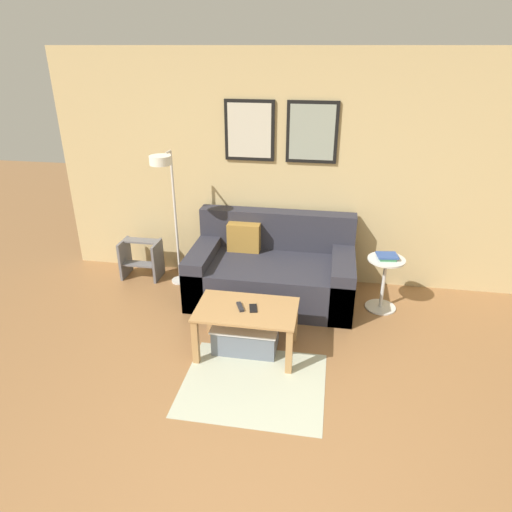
{
  "coord_description": "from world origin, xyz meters",
  "views": [
    {
      "loc": [
        0.34,
        -1.83,
        2.55
      ],
      "look_at": [
        -0.28,
        1.78,
        0.85
      ],
      "focal_mm": 32.0,
      "sensor_mm": 36.0,
      "label": 1
    }
  ],
  "objects_px": {
    "book_stack": "(387,257)",
    "coffee_table": "(247,317)",
    "step_stool": "(141,258)",
    "storage_bin": "(246,336)",
    "floor_lamp": "(166,189)",
    "remote_control": "(240,307)",
    "couch": "(272,271)",
    "cell_phone": "(253,308)",
    "side_table": "(384,279)"
  },
  "relations": [
    {
      "from": "side_table",
      "to": "step_stool",
      "type": "distance_m",
      "value": 2.8
    },
    {
      "from": "book_stack",
      "to": "coffee_table",
      "type": "bearing_deg",
      "value": -142.21
    },
    {
      "from": "floor_lamp",
      "to": "remote_control",
      "type": "bearing_deg",
      "value": -45.52
    },
    {
      "from": "floor_lamp",
      "to": "remote_control",
      "type": "xyz_separation_m",
      "value": [
        0.98,
        -0.99,
        -0.73
      ]
    },
    {
      "from": "remote_control",
      "to": "step_stool",
      "type": "bearing_deg",
      "value": 115.74
    },
    {
      "from": "book_stack",
      "to": "remote_control",
      "type": "distance_m",
      "value": 1.65
    },
    {
      "from": "storage_bin",
      "to": "floor_lamp",
      "type": "bearing_deg",
      "value": 136.62
    },
    {
      "from": "floor_lamp",
      "to": "cell_phone",
      "type": "relative_size",
      "value": 11.14
    },
    {
      "from": "couch",
      "to": "side_table",
      "type": "distance_m",
      "value": 1.19
    },
    {
      "from": "floor_lamp",
      "to": "remote_control",
      "type": "distance_m",
      "value": 1.57
    },
    {
      "from": "remote_control",
      "to": "step_stool",
      "type": "relative_size",
      "value": 0.33
    },
    {
      "from": "remote_control",
      "to": "cell_phone",
      "type": "bearing_deg",
      "value": -21.28
    },
    {
      "from": "couch",
      "to": "book_stack",
      "type": "bearing_deg",
      "value": -3.55
    },
    {
      "from": "remote_control",
      "to": "storage_bin",
      "type": "bearing_deg",
      "value": 16.29
    },
    {
      "from": "coffee_table",
      "to": "storage_bin",
      "type": "distance_m",
      "value": 0.23
    },
    {
      "from": "couch",
      "to": "step_stool",
      "type": "bearing_deg",
      "value": 173.39
    },
    {
      "from": "side_table",
      "to": "storage_bin",
      "type": "bearing_deg",
      "value": -143.61
    },
    {
      "from": "book_stack",
      "to": "remote_control",
      "type": "relative_size",
      "value": 1.51
    },
    {
      "from": "storage_bin",
      "to": "step_stool",
      "type": "relative_size",
      "value": 1.31
    },
    {
      "from": "couch",
      "to": "step_stool",
      "type": "xyz_separation_m",
      "value": [
        -1.6,
        0.19,
        -0.05
      ]
    },
    {
      "from": "side_table",
      "to": "step_stool",
      "type": "xyz_separation_m",
      "value": [
        -2.78,
        0.26,
        -0.1
      ]
    },
    {
      "from": "floor_lamp",
      "to": "cell_phone",
      "type": "xyz_separation_m",
      "value": [
        1.09,
        -0.99,
        -0.74
      ]
    },
    {
      "from": "coffee_table",
      "to": "remote_control",
      "type": "xyz_separation_m",
      "value": [
        -0.06,
        0.0,
        0.1
      ]
    },
    {
      "from": "floor_lamp",
      "to": "side_table",
      "type": "relative_size",
      "value": 2.7
    },
    {
      "from": "storage_bin",
      "to": "cell_phone",
      "type": "relative_size",
      "value": 4.25
    },
    {
      "from": "book_stack",
      "to": "step_stool",
      "type": "relative_size",
      "value": 0.5
    },
    {
      "from": "floor_lamp",
      "to": "side_table",
      "type": "height_order",
      "value": "floor_lamp"
    },
    {
      "from": "coffee_table",
      "to": "side_table",
      "type": "distance_m",
      "value": 1.6
    },
    {
      "from": "cell_phone",
      "to": "step_stool",
      "type": "xyz_separation_m",
      "value": [
        -1.58,
        1.23,
        -0.21
      ]
    },
    {
      "from": "storage_bin",
      "to": "side_table",
      "type": "bearing_deg",
      "value": 36.39
    },
    {
      "from": "step_stool",
      "to": "book_stack",
      "type": "bearing_deg",
      "value": -5.31
    },
    {
      "from": "floor_lamp",
      "to": "cell_phone",
      "type": "distance_m",
      "value": 1.65
    },
    {
      "from": "storage_bin",
      "to": "book_stack",
      "type": "xyz_separation_m",
      "value": [
        1.28,
        0.95,
        0.47
      ]
    },
    {
      "from": "couch",
      "to": "coffee_table",
      "type": "bearing_deg",
      "value": -94.35
    },
    {
      "from": "storage_bin",
      "to": "remote_control",
      "type": "relative_size",
      "value": 3.97
    },
    {
      "from": "floor_lamp",
      "to": "storage_bin",
      "type": "bearing_deg",
      "value": -43.38
    },
    {
      "from": "couch",
      "to": "coffee_table",
      "type": "relative_size",
      "value": 1.96
    },
    {
      "from": "coffee_table",
      "to": "floor_lamp",
      "type": "height_order",
      "value": "floor_lamp"
    },
    {
      "from": "couch",
      "to": "remote_control",
      "type": "distance_m",
      "value": 1.07
    },
    {
      "from": "remote_control",
      "to": "cell_phone",
      "type": "height_order",
      "value": "remote_control"
    },
    {
      "from": "coffee_table",
      "to": "floor_lamp",
      "type": "xyz_separation_m",
      "value": [
        -1.03,
        1.0,
        0.83
      ]
    },
    {
      "from": "step_stool",
      "to": "storage_bin",
      "type": "bearing_deg",
      "value": -38.75
    },
    {
      "from": "book_stack",
      "to": "remote_control",
      "type": "bearing_deg",
      "value": -143.51
    },
    {
      "from": "storage_bin",
      "to": "coffee_table",
      "type": "bearing_deg",
      "value": -64.49
    },
    {
      "from": "side_table",
      "to": "cell_phone",
      "type": "xyz_separation_m",
      "value": [
        -1.21,
        -0.97,
        0.11
      ]
    },
    {
      "from": "storage_bin",
      "to": "cell_phone",
      "type": "bearing_deg",
      "value": -20.48
    },
    {
      "from": "floor_lamp",
      "to": "side_table",
      "type": "distance_m",
      "value": 2.45
    },
    {
      "from": "coffee_table",
      "to": "side_table",
      "type": "height_order",
      "value": "side_table"
    },
    {
      "from": "side_table",
      "to": "remote_control",
      "type": "xyz_separation_m",
      "value": [
        -1.32,
        -0.98,
        0.11
      ]
    },
    {
      "from": "storage_bin",
      "to": "book_stack",
      "type": "height_order",
      "value": "book_stack"
    }
  ]
}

